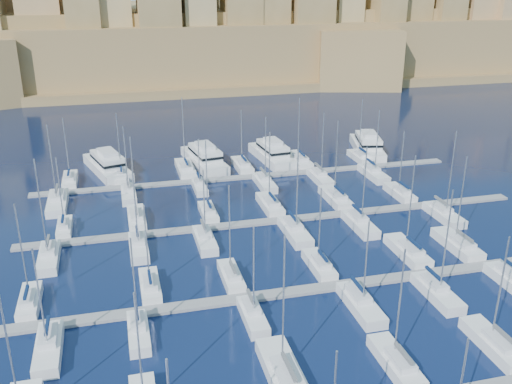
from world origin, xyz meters
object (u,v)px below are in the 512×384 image
object	(u,v)px
sailboat_4	(494,344)
motor_yacht_a	(108,165)
motor_yacht_b	(205,157)
motor_yacht_c	(272,153)
sailboat_2	(284,374)
motor_yacht_d	(368,145)

from	to	relation	value
sailboat_4	motor_yacht_a	size ratio (longest dim) A/B	0.73
motor_yacht_b	motor_yacht_c	world-z (taller)	same
motor_yacht_c	sailboat_4	bearing A→B (deg)	-85.63
motor_yacht_a	motor_yacht_c	bearing A→B (deg)	-1.00
sailboat_2	motor_yacht_c	distance (m)	71.57
motor_yacht_a	motor_yacht_b	xyz separation A→B (m)	(19.94, -0.10, 0.00)
sailboat_2	sailboat_4	bearing A→B (deg)	-1.89
motor_yacht_b	motor_yacht_d	world-z (taller)	same
sailboat_4	motor_yacht_d	xyz separation A→B (m)	(17.33, 70.50, 0.99)
sailboat_2	motor_yacht_a	xyz separation A→B (m)	(-16.37, 69.80, 0.95)
motor_yacht_c	motor_yacht_d	bearing A→B (deg)	1.31
motor_yacht_c	motor_yacht_d	xyz separation A→B (m)	(22.68, 0.52, 0.00)
motor_yacht_a	motor_yacht_c	size ratio (longest dim) A/B	1.10
sailboat_2	motor_yacht_b	world-z (taller)	sailboat_2
sailboat_2	sailboat_4	world-z (taller)	sailboat_2
sailboat_4	motor_yacht_c	distance (m)	70.19
motor_yacht_b	sailboat_2	bearing A→B (deg)	-92.93
sailboat_2	motor_yacht_b	xyz separation A→B (m)	(3.57, 69.71, 0.95)
motor_yacht_b	motor_yacht_a	bearing A→B (deg)	179.73
sailboat_4	motor_yacht_a	distance (m)	81.12
sailboat_4	motor_yacht_a	xyz separation A→B (m)	(-39.97, 70.58, 0.99)
motor_yacht_a	sailboat_2	bearing A→B (deg)	-76.80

